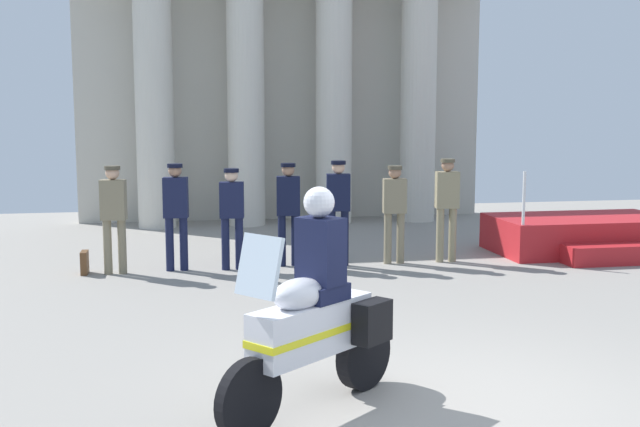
{
  "coord_description": "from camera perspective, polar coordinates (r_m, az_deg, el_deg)",
  "views": [
    {
      "loc": [
        -2.37,
        -5.96,
        2.5
      ],
      "look_at": [
        -0.69,
        3.22,
        1.27
      ],
      "focal_mm": 43.06,
      "sensor_mm": 36.0,
      "label": 1
    }
  ],
  "objects": [
    {
      "name": "ground_plane",
      "position": [
        6.88,
        10.84,
        -13.94
      ],
      "size": [
        28.35,
        28.35,
        0.0
      ],
      "primitive_type": "plane",
      "color": "gray"
    },
    {
      "name": "officer_in_row_0",
      "position": [
        12.3,
        -15.08,
        0.21
      ],
      "size": [
        0.41,
        0.27,
        1.69
      ],
      "rotation": [
        0.0,
        0.0,
        3.01
      ],
      "color": "#7A7056",
      "rests_on": "ground_plane"
    },
    {
      "name": "officer_in_row_1",
      "position": [
        12.34,
        -10.66,
        0.4
      ],
      "size": [
        0.41,
        0.27,
        1.71
      ],
      "rotation": [
        0.0,
        0.0,
        3.01
      ],
      "color": "#141938",
      "rests_on": "ground_plane"
    },
    {
      "name": "officer_in_row_4",
      "position": [
        12.52,
        1.37,
        0.71
      ],
      "size": [
        0.41,
        0.27,
        1.73
      ],
      "rotation": [
        0.0,
        0.0,
        3.01
      ],
      "color": "black",
      "rests_on": "ground_plane"
    },
    {
      "name": "reviewing_stand",
      "position": [
        14.6,
        18.98,
        -1.56
      ],
      "size": [
        3.18,
        2.25,
        1.54
      ],
      "color": "#B21E23",
      "rests_on": "ground_plane"
    },
    {
      "name": "colonnade_backdrop",
      "position": [
        17.82,
        -2.46,
        10.31
      ],
      "size": [
        9.53,
        1.67,
        6.49
      ],
      "color": "beige",
      "rests_on": "ground_plane"
    },
    {
      "name": "motorcycle_with_rider",
      "position": [
        6.47,
        -0.24,
        -7.78
      ],
      "size": [
        1.7,
        1.41,
        1.9
      ],
      "rotation": [
        0.0,
        0.0,
        3.82
      ],
      "color": "black",
      "rests_on": "ground_plane"
    },
    {
      "name": "briefcase_on_ground",
      "position": [
        12.56,
        -17.09,
        -3.51
      ],
      "size": [
        0.1,
        0.32,
        0.36
      ],
      "primitive_type": "cube",
      "color": "brown",
      "rests_on": "ground_plane"
    },
    {
      "name": "officer_in_row_5",
      "position": [
        12.78,
        5.56,
        0.55
      ],
      "size": [
        0.41,
        0.27,
        1.64
      ],
      "rotation": [
        0.0,
        0.0,
        3.01
      ],
      "color": "#7A7056",
      "rests_on": "ground_plane"
    },
    {
      "name": "officer_in_row_6",
      "position": [
        13.03,
        9.42,
        0.9
      ],
      "size": [
        0.41,
        0.27,
        1.74
      ],
      "rotation": [
        0.0,
        0.0,
        3.01
      ],
      "color": "#847A5B",
      "rests_on": "ground_plane"
    },
    {
      "name": "officer_in_row_3",
      "position": [
        12.52,
        -2.37,
        0.58
      ],
      "size": [
        0.41,
        0.27,
        1.69
      ],
      "rotation": [
        0.0,
        0.0,
        3.01
      ],
      "color": "black",
      "rests_on": "ground_plane"
    },
    {
      "name": "officer_in_row_2",
      "position": [
        12.3,
        -6.56,
        0.24
      ],
      "size": [
        0.41,
        0.27,
        1.63
      ],
      "rotation": [
        0.0,
        0.0,
        3.01
      ],
      "color": "#141938",
      "rests_on": "ground_plane"
    }
  ]
}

